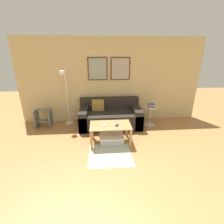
% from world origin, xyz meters
% --- Properties ---
extents(wall_back, '(5.60, 0.09, 2.55)m').
position_xyz_m(wall_back, '(-0.00, 3.67, 1.29)').
color(wall_back, tan).
rests_on(wall_back, ground_plane).
extents(area_rug, '(0.95, 0.87, 0.01)m').
position_xyz_m(area_rug, '(-0.17, 1.67, 0.00)').
color(area_rug, '#B2B79E').
rests_on(area_rug, ground_plane).
extents(couch, '(1.81, 0.91, 0.80)m').
position_xyz_m(couch, '(-0.07, 3.19, 0.29)').
color(couch, '#28231E').
rests_on(couch, ground_plane).
extents(coffee_table, '(0.98, 0.58, 0.49)m').
position_xyz_m(coffee_table, '(-0.13, 2.19, 0.40)').
color(coffee_table, '#AD7F4C').
rests_on(coffee_table, ground_plane).
extents(storage_bin, '(0.60, 0.42, 0.20)m').
position_xyz_m(storage_bin, '(-0.10, 2.18, 0.10)').
color(storage_bin, '#9EA3A8').
rests_on(storage_bin, ground_plane).
extents(floor_lamp, '(0.25, 0.51, 1.66)m').
position_xyz_m(floor_lamp, '(-1.35, 3.32, 1.00)').
color(floor_lamp, white).
rests_on(floor_lamp, ground_plane).
extents(side_table, '(0.38, 0.38, 0.58)m').
position_xyz_m(side_table, '(1.14, 3.13, 0.35)').
color(side_table, silver).
rests_on(side_table, ground_plane).
extents(book_stack, '(0.25, 0.19, 0.10)m').
position_xyz_m(book_stack, '(1.15, 3.14, 0.63)').
color(book_stack, '#D18438').
rests_on(book_stack, side_table).
extents(remote_control, '(0.06, 0.15, 0.02)m').
position_xyz_m(remote_control, '(-0.28, 2.15, 0.50)').
color(remote_control, '#99999E').
rests_on(remote_control, coffee_table).
extents(cell_phone, '(0.11, 0.15, 0.01)m').
position_xyz_m(cell_phone, '(0.02, 2.13, 0.50)').
color(cell_phone, '#1E2338').
rests_on(cell_phone, coffee_table).
extents(step_stool, '(0.44, 0.36, 0.54)m').
position_xyz_m(step_stool, '(-2.05, 3.25, 0.29)').
color(step_stool, slate).
rests_on(step_stool, ground_plane).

